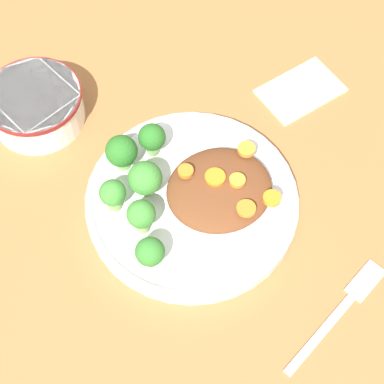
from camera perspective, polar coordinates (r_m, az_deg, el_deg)
ground_plane at (r=0.80m, az=0.00°, el=-1.22°), size 4.00×4.00×0.00m
plate at (r=0.79m, az=0.00°, el=-0.78°), size 0.26×0.26×0.02m
dip_bowl at (r=0.87m, az=-13.74°, el=7.55°), size 0.13×0.13×0.05m
stew_mound at (r=0.77m, az=2.45°, el=0.23°), size 0.13×0.12×0.03m
broccoli_floret_0 at (r=0.76m, az=-4.20°, el=1.20°), size 0.04×0.04×0.05m
broccoli_floret_1 at (r=0.74m, az=-4.53°, el=-2.10°), size 0.03×0.03×0.05m
broccoli_floret_2 at (r=0.78m, az=-6.28°, el=3.55°), size 0.04×0.04×0.05m
broccoli_floret_3 at (r=0.79m, az=-3.58°, el=4.79°), size 0.03×0.03×0.05m
broccoli_floret_4 at (r=0.76m, az=-7.05°, el=-0.20°), size 0.03×0.03×0.05m
broccoli_floret_5 at (r=0.72m, az=-3.75°, el=-5.37°), size 0.03×0.03×0.05m
carrot_slice_0 at (r=0.78m, az=4.86°, el=3.82°), size 0.02×0.02×0.01m
carrot_slice_1 at (r=0.76m, az=2.15°, el=1.18°), size 0.02×0.02×0.00m
carrot_slice_2 at (r=0.76m, az=-0.67°, el=1.82°), size 0.02×0.02×0.01m
carrot_slice_3 at (r=0.74m, az=4.84°, el=-1.47°), size 0.02×0.02×0.00m
carrot_slice_4 at (r=0.75m, az=7.12°, el=-0.56°), size 0.02×0.02×0.01m
carrot_slice_5 at (r=0.76m, az=4.05°, el=1.03°), size 0.02×0.02×0.01m
fork at (r=0.76m, az=13.36°, el=-9.84°), size 0.16×0.09×0.01m
napkin at (r=0.91m, az=9.65°, el=8.94°), size 0.12×0.09×0.01m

